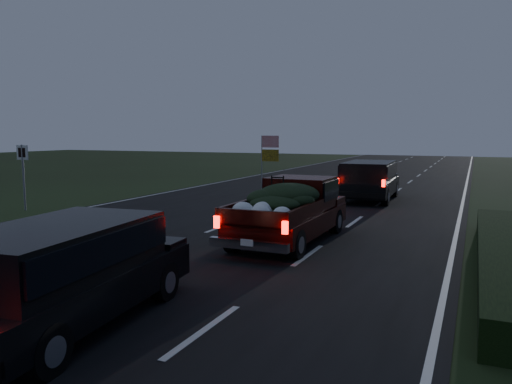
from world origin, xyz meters
The scene contains 7 objects.
ground centered at (0.00, 0.00, 0.00)m, with size 120.00×120.00×0.00m, color black.
road_asphalt centered at (0.00, 0.00, 0.01)m, with size 14.00×120.00×0.02m, color black.
hedge_row centered at (7.80, 3.00, 0.30)m, with size 1.00×10.00×0.60m, color black.
route_sign centered at (-8.50, 5.00, 1.66)m, with size 0.55×0.08×2.50m.
pickup_truck centered at (2.65, 3.85, 0.95)m, with size 1.93×4.89×2.55m.
lead_suv centered at (2.98, 13.06, 1.05)m, with size 2.16×4.87×1.38m.
rear_suv centered at (1.62, -3.25, 0.98)m, with size 2.42×4.69×1.30m.
Camera 1 is at (7.16, -8.67, 2.91)m, focal length 35.00 mm.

